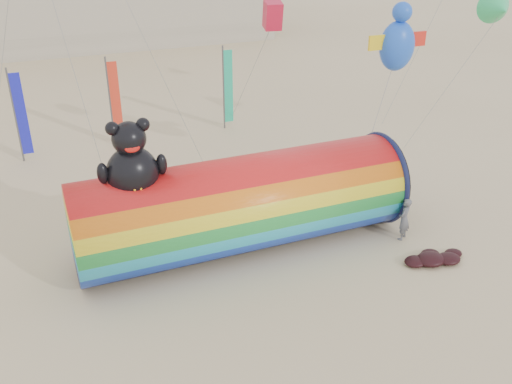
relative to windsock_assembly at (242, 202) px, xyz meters
name	(u,v)px	position (x,y,z in m)	size (l,w,h in m)	color
ground	(259,265)	(0.07, -1.57, -2.04)	(160.00, 160.00, 0.00)	#CCB58C
windsock_assembly	(242,202)	(0.00, 0.00, 0.00)	(13.32, 4.06, 6.14)	red
kite_handler	(404,219)	(6.43, -2.07, -1.10)	(0.68, 0.45, 1.87)	#56565D
fabric_bundle	(434,258)	(6.53, -4.05, -1.86)	(2.62, 1.35, 0.41)	black
festival_banners	(125,100)	(-2.06, 13.18, 0.60)	(12.65, 0.78, 5.20)	#59595E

